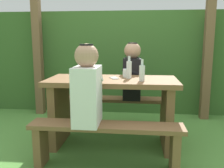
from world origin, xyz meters
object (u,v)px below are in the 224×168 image
(bench_far, at_px, (116,106))
(person_black_coat, at_px, (132,73))
(bottle_right, at_px, (129,69))
(bottle_left, at_px, (142,73))
(cell_phone, at_px, (114,78))
(person_white_shirt, at_px, (87,88))
(picnic_table, at_px, (112,101))
(drinking_glass, at_px, (126,73))
(bench_near, at_px, (106,137))

(bench_far, bearing_deg, person_black_coat, -0.93)
(person_black_coat, xyz_separation_m, bottle_right, (-0.02, -0.46, 0.10))
(bottle_left, bearing_deg, cell_phone, 154.69)
(person_white_shirt, distance_m, bottle_left, 0.63)
(picnic_table, xyz_separation_m, bottle_right, (0.18, 0.05, 0.35))
(drinking_glass, bearing_deg, person_white_shirt, -115.88)
(bench_far, height_order, bottle_right, bottle_right)
(person_black_coat, xyz_separation_m, drinking_glass, (-0.06, -0.39, 0.05))
(person_white_shirt, bearing_deg, bottle_right, 58.23)
(bottle_left, bearing_deg, picnic_table, 160.02)
(cell_phone, bearing_deg, picnic_table, -151.12)
(picnic_table, height_order, bench_near, picnic_table)
(picnic_table, bearing_deg, drinking_glass, 41.54)
(bench_near, xyz_separation_m, bottle_right, (0.18, 0.56, 0.55))
(cell_phone, bearing_deg, bench_near, -115.52)
(bottle_left, bearing_deg, bench_near, -128.69)
(bench_near, distance_m, person_black_coat, 1.14)
(picnic_table, height_order, bottle_right, bottle_right)
(bottle_right, bearing_deg, picnic_table, -164.72)
(bottle_left, bearing_deg, bottle_right, 129.91)
(bottle_left, height_order, bottle_right, bottle_right)
(drinking_glass, bearing_deg, cell_phone, -140.63)
(person_black_coat, bearing_deg, cell_phone, -110.80)
(bench_near, height_order, person_white_shirt, person_white_shirt)
(drinking_glass, xyz_separation_m, cell_phone, (-0.12, -0.10, -0.04))
(person_black_coat, xyz_separation_m, bottle_left, (0.12, -0.63, 0.09))
(drinking_glass, height_order, cell_phone, drinking_glass)
(bottle_right, bearing_deg, drinking_glass, 115.90)
(bottle_left, relative_size, bottle_right, 0.92)
(person_white_shirt, xyz_separation_m, person_black_coat, (0.37, 1.02, 0.00))
(person_black_coat, bearing_deg, bottle_right, -92.91)
(bench_far, bearing_deg, bench_near, -90.00)
(bottle_right, bearing_deg, bench_near, -107.77)
(cell_phone, bearing_deg, bottle_left, -48.74)
(picnic_table, xyz_separation_m, bench_far, (0.00, 0.52, -0.21))
(bench_near, xyz_separation_m, drinking_glass, (0.14, 0.64, 0.50))
(picnic_table, bearing_deg, bottle_right, 15.28)
(person_black_coat, relative_size, bottle_right, 2.96)
(drinking_glass, distance_m, bottle_right, 0.10)
(bench_near, xyz_separation_m, person_white_shirt, (-0.17, 0.00, 0.45))
(person_black_coat, distance_m, drinking_glass, 0.39)
(person_white_shirt, xyz_separation_m, bottle_left, (0.49, 0.40, 0.09))
(bench_far, height_order, bottle_left, bottle_left)
(picnic_table, relative_size, bench_far, 1.00)
(bench_near, xyz_separation_m, cell_phone, (0.02, 0.54, 0.46))
(bench_near, bearing_deg, bench_far, 90.00)
(bench_far, xyz_separation_m, drinking_glass, (0.14, -0.39, 0.50))
(person_black_coat, bearing_deg, drinking_glass, -99.03)
(person_white_shirt, distance_m, bottle_right, 0.67)
(person_white_shirt, height_order, bottle_right, person_white_shirt)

